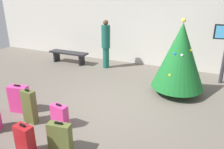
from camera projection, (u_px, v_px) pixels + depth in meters
ground_plane at (116, 107)px, 5.89m from camera, size 16.00×16.00×0.00m
back_wall at (156, 22)px, 8.62m from camera, size 16.00×0.20×3.45m
holiday_tree at (180, 56)px, 6.28m from camera, size 1.50×1.50×2.21m
waiting_bench at (69, 55)px, 9.33m from camera, size 1.69×0.44×0.48m
traveller_0 at (106, 43)px, 8.56m from camera, size 0.45×0.45×1.87m
suitcase_2 at (29, 107)px, 5.08m from camera, size 0.35×0.19×0.83m
suitcase_3 at (19, 99)px, 5.57m from camera, size 0.51×0.32×0.73m
suitcase_4 at (60, 137)px, 4.20m from camera, size 0.47×0.24×0.62m
suitcase_5 at (25, 141)px, 4.06m from camera, size 0.37×0.23×0.66m
suitcase_8 at (60, 116)px, 4.98m from camera, size 0.41×0.22×0.55m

